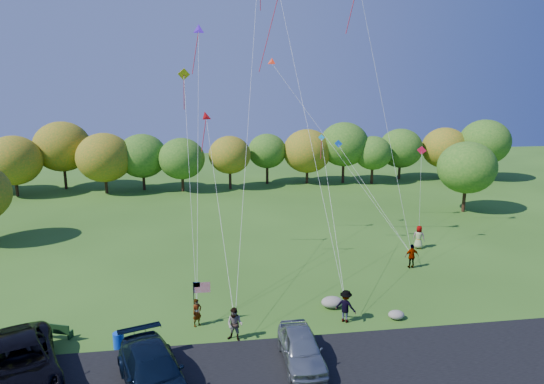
% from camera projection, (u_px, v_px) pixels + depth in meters
% --- Properties ---
extents(ground, '(140.00, 140.00, 0.00)m').
position_uv_depth(ground, '(268.00, 330.00, 26.82)').
color(ground, '#2C5418').
rests_on(ground, ground).
extents(asphalt_lane, '(44.00, 6.00, 0.06)m').
position_uv_depth(asphalt_lane, '(279.00, 371.00, 22.95)').
color(asphalt_lane, black).
rests_on(asphalt_lane, ground).
extents(treeline, '(76.45, 27.72, 8.30)m').
position_uv_depth(treeline, '(223.00, 154.00, 60.99)').
color(treeline, '#3C2616').
rests_on(treeline, ground).
extents(minivan_dark, '(5.52, 7.59, 1.92)m').
position_uv_depth(minivan_dark, '(20.00, 364.00, 21.83)').
color(minivan_dark, black).
rests_on(minivan_dark, asphalt_lane).
extents(minivan_navy, '(4.20, 6.50, 1.75)m').
position_uv_depth(minivan_navy, '(153.00, 372.00, 21.33)').
color(minivan_navy, black).
rests_on(minivan_navy, asphalt_lane).
extents(minivan_silver, '(1.89, 4.68, 1.59)m').
position_uv_depth(minivan_silver, '(301.00, 348.00, 23.40)').
color(minivan_silver, gray).
rests_on(minivan_silver, asphalt_lane).
extents(flyer_a, '(0.70, 0.66, 1.61)m').
position_uv_depth(flyer_a, '(197.00, 313.00, 27.14)').
color(flyer_a, '#4C4C59').
rests_on(flyer_a, ground).
extents(flyer_b, '(1.11, 1.02, 1.83)m').
position_uv_depth(flyer_b, '(235.00, 324.00, 25.58)').
color(flyer_b, '#4C4C59').
rests_on(flyer_b, ground).
extents(flyer_c, '(1.40, 1.32, 1.91)m').
position_uv_depth(flyer_c, '(346.00, 306.00, 27.59)').
color(flyer_c, '#4C4C59').
rests_on(flyer_c, ground).
extents(flyer_d, '(1.07, 0.45, 1.82)m').
position_uv_depth(flyer_d, '(412.00, 256.00, 35.64)').
color(flyer_d, '#4C4C59').
rests_on(flyer_d, ground).
extents(flyer_e, '(1.12, 1.03, 1.93)m').
position_uv_depth(flyer_e, '(419.00, 237.00, 39.86)').
color(flyer_e, '#4C4C59').
rests_on(flyer_e, ground).
extents(park_bench, '(1.67, 0.85, 0.96)m').
position_uv_depth(park_bench, '(55.00, 331.00, 25.68)').
color(park_bench, black).
rests_on(park_bench, ground).
extents(trash_barrel, '(0.56, 0.56, 0.84)m').
position_uv_depth(trash_barrel, '(119.00, 340.00, 24.94)').
color(trash_barrel, blue).
rests_on(trash_barrel, ground).
extents(flag_assembly, '(0.96, 0.62, 2.60)m').
position_uv_depth(flag_assembly, '(199.00, 292.00, 27.02)').
color(flag_assembly, black).
rests_on(flag_assembly, ground).
extents(boulder_near, '(1.33, 1.04, 0.66)m').
position_uv_depth(boulder_near, '(332.00, 302.00, 29.48)').
color(boulder_near, '#9C9A88').
rests_on(boulder_near, ground).
extents(boulder_far, '(0.94, 0.78, 0.49)m').
position_uv_depth(boulder_far, '(396.00, 315.00, 28.07)').
color(boulder_far, slate).
rests_on(boulder_far, ground).
extents(kites_aloft, '(19.03, 7.62, 16.37)m').
position_uv_depth(kites_aloft, '(275.00, 19.00, 35.54)').
color(kites_aloft, '#DA4318').
rests_on(kites_aloft, ground).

